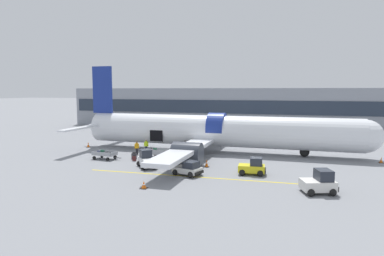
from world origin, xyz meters
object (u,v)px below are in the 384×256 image
(suitcase_on_tarmac_spare, at_px, (134,156))
(suitcase_on_tarmac_upright, at_px, (134,159))
(ground_crew_loader_a, at_px, (137,148))
(baggage_tug_spare, at_px, (188,169))
(ground_crew_supervisor, at_px, (198,149))
(baggage_tug_rear, at_px, (253,167))
(baggage_tug_mid, at_px, (319,183))
(baggage_tug_lead, at_px, (147,160))
(baggage_cart_loading, at_px, (159,154))
(ground_crew_loader_b, at_px, (146,146))
(baggage_cart_queued, at_px, (105,155))
(airplane, at_px, (213,131))
(ground_crew_driver, at_px, (178,152))

(suitcase_on_tarmac_spare, bearing_deg, suitcase_on_tarmac_upright, -61.90)
(ground_crew_loader_a, xyz_separation_m, suitcase_on_tarmac_upright, (1.46, -3.58, -0.56))
(baggage_tug_spare, distance_m, ground_crew_supervisor, 8.79)
(baggage_tug_rear, bearing_deg, baggage_tug_mid, -37.65)
(baggage_tug_lead, xyz_separation_m, ground_crew_supervisor, (3.40, 6.88, 0.17))
(baggage_cart_loading, bearing_deg, ground_crew_supervisor, 27.91)
(baggage_tug_rear, height_order, suitcase_on_tarmac_spare, baggage_tug_rear)
(ground_crew_loader_b, bearing_deg, baggage_tug_spare, -47.91)
(ground_crew_loader_b, relative_size, suitcase_on_tarmac_spare, 1.99)
(ground_crew_loader_a, distance_m, suitcase_on_tarmac_upright, 3.91)
(baggage_tug_rear, bearing_deg, baggage_cart_queued, 172.72)
(airplane, height_order, baggage_cart_loading, airplane)
(baggage_tug_lead, distance_m, suitcase_on_tarmac_upright, 3.58)
(suitcase_on_tarmac_upright, bearing_deg, suitcase_on_tarmac_spare, 118.10)
(ground_crew_supervisor, height_order, suitcase_on_tarmac_upright, ground_crew_supervisor)
(baggage_tug_rear, distance_m, ground_crew_loader_a, 15.68)
(suitcase_on_tarmac_upright, height_order, suitcase_on_tarmac_spare, suitcase_on_tarmac_spare)
(baggage_tug_lead, distance_m, baggage_tug_spare, 5.27)
(baggage_tug_spare, relative_size, baggage_cart_queued, 0.81)
(baggage_tug_spare, relative_size, ground_crew_supervisor, 1.69)
(baggage_tug_spare, height_order, ground_crew_supervisor, ground_crew_supervisor)
(baggage_tug_spare, relative_size, suitcase_on_tarmac_spare, 3.66)
(ground_crew_loader_a, bearing_deg, baggage_tug_rear, -21.61)
(baggage_tug_rear, height_order, baggage_tug_spare, baggage_tug_rear)
(baggage_tug_spare, bearing_deg, baggage_cart_loading, 131.08)
(baggage_tug_mid, distance_m, baggage_tug_spare, 11.30)
(baggage_tug_spare, height_order, ground_crew_loader_b, ground_crew_loader_b)
(ground_crew_loader_a, bearing_deg, ground_crew_supervisor, 6.65)
(baggage_cart_loading, height_order, ground_crew_driver, ground_crew_driver)
(ground_crew_driver, relative_size, ground_crew_supervisor, 0.93)
(baggage_cart_queued, distance_m, suitcase_on_tarmac_spare, 3.27)
(baggage_tug_lead, height_order, baggage_tug_spare, baggage_tug_lead)
(airplane, relative_size, baggage_tug_rear, 14.56)
(baggage_tug_rear, relative_size, ground_crew_supervisor, 1.51)
(baggage_tug_mid, bearing_deg, suitcase_on_tarmac_upright, 160.92)
(baggage_cart_queued, xyz_separation_m, suitcase_on_tarmac_spare, (3.12, 0.97, -0.15))
(baggage_tug_rear, bearing_deg, ground_crew_loader_b, 152.08)
(baggage_tug_lead, distance_m, ground_crew_supervisor, 7.68)
(airplane, distance_m, suitcase_on_tarmac_upright, 10.87)
(ground_crew_loader_b, height_order, suitcase_on_tarmac_spare, ground_crew_loader_b)
(baggage_cart_loading, bearing_deg, baggage_tug_lead, -81.72)
(ground_crew_driver, bearing_deg, suitcase_on_tarmac_upright, -155.32)
(baggage_tug_lead, relative_size, ground_crew_supervisor, 1.73)
(baggage_cart_loading, xyz_separation_m, suitcase_on_tarmac_spare, (-2.39, -1.38, -0.18))
(ground_crew_driver, xyz_separation_m, suitcase_on_tarmac_upright, (-4.37, -2.01, -0.56))
(airplane, xyz_separation_m, baggage_cart_queued, (-10.51, -8.13, -2.10))
(airplane, height_order, ground_crew_loader_b, airplane)
(airplane, distance_m, baggage_cart_loading, 7.92)
(ground_crew_loader_a, bearing_deg, baggage_tug_spare, -40.78)
(baggage_tug_lead, distance_m, baggage_cart_loading, 4.77)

